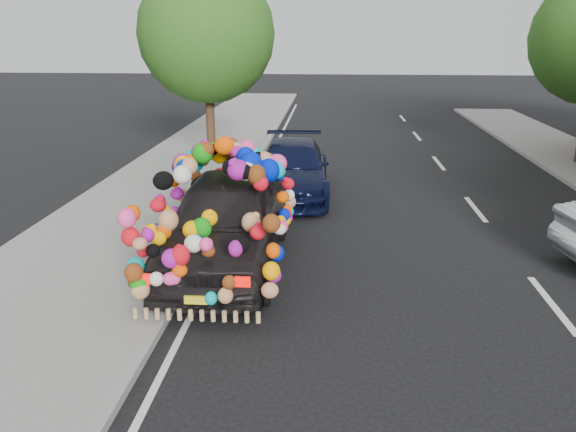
% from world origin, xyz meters
% --- Properties ---
extents(ground, '(100.00, 100.00, 0.00)m').
position_xyz_m(ground, '(0.00, 0.00, 0.00)').
color(ground, black).
rests_on(ground, ground).
extents(sidewalk, '(4.00, 60.00, 0.12)m').
position_xyz_m(sidewalk, '(-4.30, 0.00, 0.06)').
color(sidewalk, gray).
rests_on(sidewalk, ground).
extents(kerb, '(0.15, 60.00, 0.13)m').
position_xyz_m(kerb, '(-2.35, 0.00, 0.07)').
color(kerb, gray).
rests_on(kerb, ground).
extents(lane_markings, '(6.00, 50.00, 0.01)m').
position_xyz_m(lane_markings, '(3.60, 0.00, 0.01)').
color(lane_markings, silver).
rests_on(lane_markings, ground).
extents(tree_near_sidewalk, '(4.20, 4.20, 6.13)m').
position_xyz_m(tree_near_sidewalk, '(-3.80, 9.50, 4.02)').
color(tree_near_sidewalk, '#332114').
rests_on(tree_near_sidewalk, ground).
extents(plush_art_car, '(2.34, 5.11, 2.32)m').
position_xyz_m(plush_art_car, '(-1.80, 1.26, 1.20)').
color(plush_art_car, black).
rests_on(plush_art_car, ground).
extents(navy_sedan, '(2.09, 4.74, 1.35)m').
position_xyz_m(navy_sedan, '(-0.94, 6.04, 0.68)').
color(navy_sedan, black).
rests_on(navy_sedan, ground).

